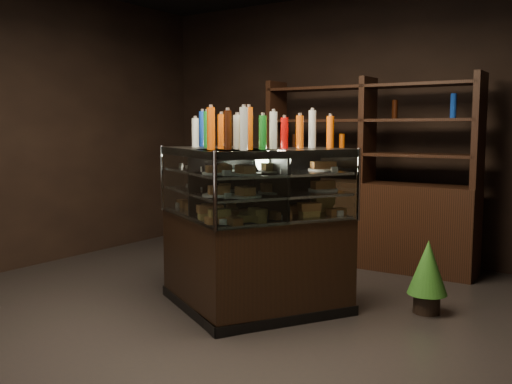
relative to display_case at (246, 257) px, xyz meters
The scene contains 7 objects.
ground 0.54m from the display_case, behind, with size 5.00×5.00×0.00m, color black.
room_shell 1.52m from the display_case, behind, with size 5.02×5.02×3.01m.
display_case is the anchor object (origin of this frame).
food_display 0.55m from the display_case, 75.15° to the right, with size 1.34×1.05×0.41m.
bottles_top 1.01m from the display_case, 104.85° to the left, with size 1.18×0.90×0.30m.
potted_conifer 1.44m from the display_case, 32.92° to the left, with size 0.31×0.31×0.67m.
back_shelving 2.03m from the display_case, 85.75° to the left, with size 2.31×0.47×2.00m.
Camera 1 is at (2.86, -3.61, 1.48)m, focal length 40.00 mm.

